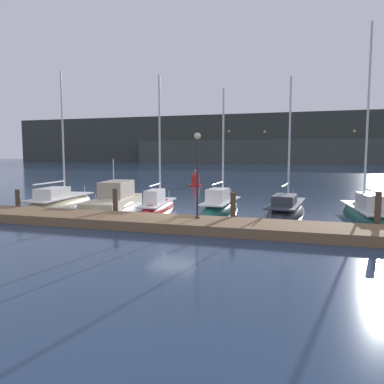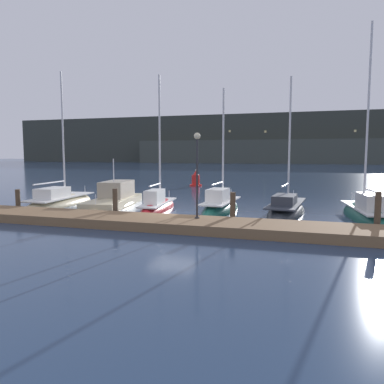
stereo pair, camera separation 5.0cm
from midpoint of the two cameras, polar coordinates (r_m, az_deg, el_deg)
name	(u,v)px [view 1 (the left image)]	position (r m, az deg, el deg)	size (l,w,h in m)	color
ground_plane	(174,220)	(20.39, -2.82, -4.27)	(400.00, 400.00, 0.00)	navy
dock	(160,223)	(18.44, -5.04, -4.65)	(25.99, 2.80, 0.45)	brown
mooring_pile_0	(18,201)	(25.11, -25.07, -1.26)	(0.28, 0.28, 1.43)	#4C3D2D
mooring_pile_1	(115,203)	(21.23, -11.68, -1.72)	(0.28, 0.28, 1.66)	#4C3D2D
mooring_pile_2	(233,209)	(18.97, 6.18, -2.52)	(0.28, 0.28, 1.66)	#4C3D2D
mooring_pile_3	(378,212)	(18.88, 26.38, -2.80)	(0.28, 0.28, 1.88)	#4C3D2D
sailboat_berth_1	(60,203)	(27.82, -19.55, -1.63)	(2.87, 7.76, 9.96)	beige
motorboat_berth_2	(114,203)	(26.27, -11.85, -1.58)	(3.57, 7.69, 3.90)	beige
sailboat_berth_3	(158,207)	(24.02, -5.30, -2.37)	(2.08, 6.28, 9.22)	red
sailboat_berth_4	(220,209)	(23.27, 4.30, -2.66)	(1.96, 5.93, 8.35)	#195647
sailboat_berth_5	(286,211)	(23.24, 14.10, -2.89)	(2.59, 7.15, 8.81)	#2D3338
sailboat_berth_6	(366,216)	(22.88, 24.98, -3.34)	(2.72, 7.47, 11.55)	#195647
channel_buoy	(195,180)	(41.64, 0.48, 1.85)	(1.37, 1.37, 1.85)	red
dock_lamppost	(197,162)	(18.00, 0.74, 4.65)	(0.32, 0.32, 4.13)	#2D2D33
hillside_backdrop	(295,140)	(150.70, 15.43, 7.58)	(240.00, 23.00, 18.85)	#333833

